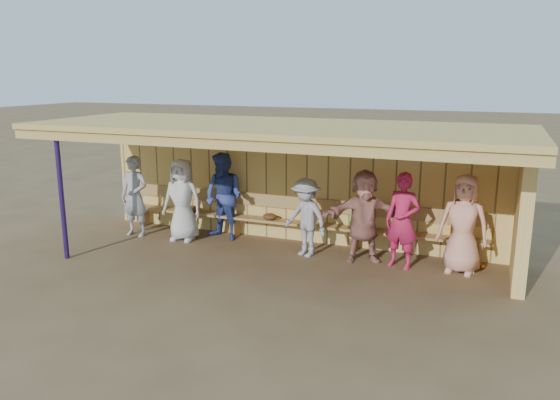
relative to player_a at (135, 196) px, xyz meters
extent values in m
plane|color=brown|center=(3.29, -0.33, -0.86)|extent=(90.00, 90.00, 0.00)
imported|color=#989BA0|center=(0.00, 0.00, 0.00)|extent=(0.63, 0.41, 1.71)
imported|color=silver|center=(1.10, 0.09, -0.01)|extent=(0.88, 0.61, 1.70)
imported|color=#32428B|center=(1.86, 0.48, 0.05)|extent=(1.01, 0.87, 1.81)
imported|color=#9A97A0|center=(3.79, 0.08, -0.11)|extent=(1.10, 0.88, 1.49)
imported|color=tan|center=(4.87, 0.18, -0.01)|extent=(1.65, 1.07, 1.70)
imported|color=#BC1E49|center=(5.57, 0.10, 0.00)|extent=(0.71, 0.55, 1.71)
imported|color=#E1987E|center=(6.58, 0.23, 0.01)|extent=(0.91, 0.66, 1.73)
cube|color=#E2B960|center=(3.29, 1.02, 0.34)|extent=(8.60, 0.20, 2.40)
cube|color=#E2B960|center=(7.49, 0.12, 0.34)|extent=(0.20, 1.62, 2.40)
cube|color=tan|center=(3.29, -0.33, 1.59)|extent=(8.80, 3.20, 0.10)
cube|color=tan|center=(3.29, -1.83, 1.46)|extent=(8.80, 0.10, 0.18)
cube|color=tan|center=(-0.51, -0.33, 1.45)|extent=(0.08, 3.00, 0.16)
cube|color=tan|center=(0.44, -0.33, 1.45)|extent=(0.08, 3.00, 0.16)
cube|color=tan|center=(1.39, -0.33, 1.45)|extent=(0.08, 3.00, 0.16)
cube|color=tan|center=(2.34, -0.33, 1.45)|extent=(0.08, 3.00, 0.16)
cube|color=tan|center=(3.29, -0.33, 1.45)|extent=(0.08, 3.00, 0.16)
cube|color=tan|center=(4.24, -0.33, 1.45)|extent=(0.08, 3.00, 0.16)
cube|color=tan|center=(5.19, -0.33, 1.45)|extent=(0.08, 3.00, 0.16)
cube|color=tan|center=(6.14, -0.33, 1.45)|extent=(0.08, 3.00, 0.16)
cube|color=tan|center=(7.09, -0.33, 1.45)|extent=(0.08, 3.00, 0.16)
cylinder|color=navy|center=(-0.31, -1.73, 0.34)|extent=(0.09, 0.09, 2.40)
cube|color=#B2894C|center=(3.29, 0.73, -0.43)|extent=(7.60, 0.32, 0.05)
cube|color=#B2894C|center=(3.29, 0.89, -0.06)|extent=(7.60, 0.04, 0.26)
cube|color=#B2894C|center=(-0.31, 0.73, -0.66)|extent=(0.06, 0.29, 0.40)
cube|color=#B2894C|center=(2.00, 0.73, -0.66)|extent=(0.06, 0.29, 0.40)
cube|color=#B2894C|center=(4.58, 0.73, -0.66)|extent=(0.06, 0.29, 0.40)
cube|color=#B2894C|center=(6.89, 0.73, -0.66)|extent=(0.06, 0.29, 0.40)
cylinder|color=#C67B17|center=(6.47, 0.53, -0.46)|extent=(0.13, 0.41, 0.80)
sphere|color=orange|center=(6.94, 0.53, -0.82)|extent=(0.08, 0.08, 0.08)
ellipsoid|color=#593319|center=(0.80, 0.68, -0.34)|extent=(0.30, 0.24, 0.14)
ellipsoid|color=#593319|center=(0.98, 0.68, -0.34)|extent=(0.30, 0.24, 0.14)
ellipsoid|color=#593319|center=(2.80, 0.68, -0.34)|extent=(0.30, 0.24, 0.14)
cylinder|color=#9FC964|center=(4.49, 0.78, -0.30)|extent=(0.07, 0.07, 0.22)
cylinder|color=orange|center=(6.38, 0.78, -0.30)|extent=(0.07, 0.07, 0.22)
cylinder|color=#A7D168|center=(6.79, 0.23, -0.75)|extent=(0.07, 0.07, 0.22)
camera|label=1|loc=(7.00, -9.27, 2.50)|focal=35.00mm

